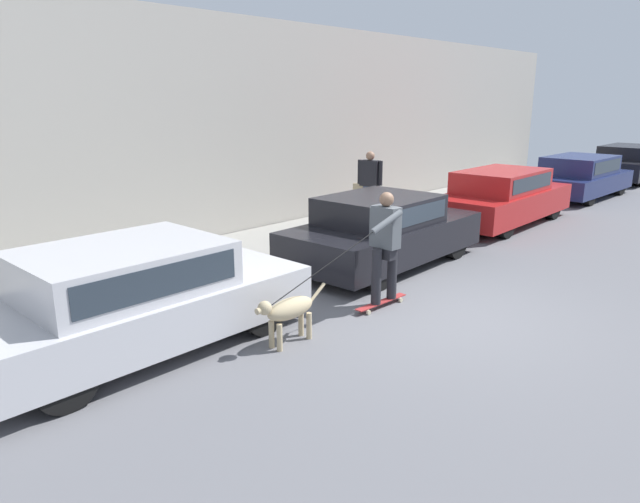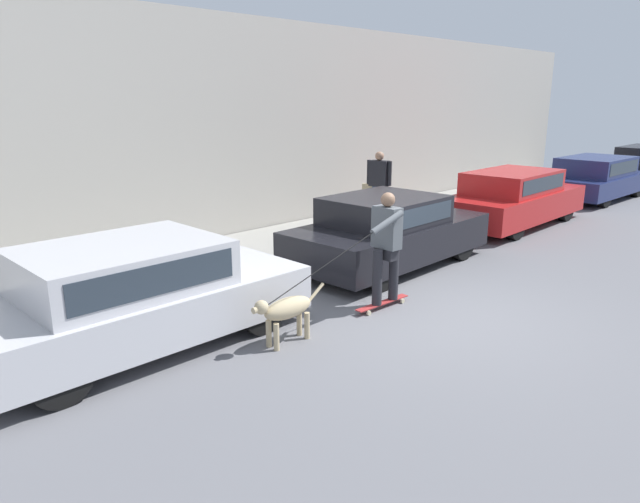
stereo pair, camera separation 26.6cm
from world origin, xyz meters
name	(u,v)px [view 1 (the left image)]	position (x,y,z in m)	size (l,w,h in m)	color
ground_plane	(435,312)	(0.00, 0.00, 0.00)	(36.00, 36.00, 0.00)	slate
back_wall	(190,132)	(0.00, 5.83, 2.31)	(32.00, 0.30, 4.62)	#ADA89E
sidewalk_curb	(241,253)	(0.00, 4.38, 0.06)	(30.00, 2.58, 0.11)	gray
parked_car_0	(134,298)	(-3.55, 2.02, 0.64)	(4.14, 1.84, 1.31)	black
parked_car_1	(383,232)	(1.40, 2.02, 0.62)	(4.05, 1.91, 1.29)	black
parked_car_2	(503,198)	(6.18, 2.02, 0.65)	(4.45, 1.73, 1.32)	black
parked_car_3	(580,177)	(11.40, 2.02, 0.63)	(4.18, 1.85, 1.27)	black
parked_car_4	(630,163)	(16.52, 2.02, 0.63)	(4.56, 1.83, 1.28)	black
dog	(288,311)	(-2.20, 0.75, 0.44)	(1.16, 0.27, 0.67)	tan
skateboarder	(385,243)	(-0.34, 0.69, 0.97)	(2.72, 0.59, 1.70)	beige
pedestrian_with_bag	(369,183)	(3.94, 4.35, 1.01)	(0.32, 0.74, 1.64)	#3D4760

